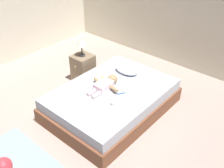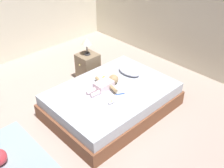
{
  "view_description": "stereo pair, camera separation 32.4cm",
  "coord_description": "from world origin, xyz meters",
  "views": [
    {
      "loc": [
        2.16,
        -1.8,
        2.8
      ],
      "look_at": [
        -0.1,
        0.81,
        0.53
      ],
      "focal_mm": 41.86,
      "sensor_mm": 36.0,
      "label": 1
    },
    {
      "loc": [
        2.39,
        -1.58,
        2.8
      ],
      "look_at": [
        -0.1,
        0.81,
        0.53
      ],
      "focal_mm": 41.86,
      "sensor_mm": 36.0,
      "label": 2
    }
  ],
  "objects": [
    {
      "name": "ground_plane",
      "position": [
        0.0,
        0.0,
        0.0
      ],
      "size": [
        8.0,
        8.0,
        0.0
      ],
      "primitive_type": "plane",
      "color": "#AB998C"
    },
    {
      "name": "wall_behind_bed",
      "position": [
        0.0,
        3.0,
        1.32
      ],
      "size": [
        8.0,
        0.12,
        2.65
      ],
      "primitive_type": "cube",
      "color": "beige",
      "rests_on": "ground_plane"
    },
    {
      "name": "bed",
      "position": [
        -0.1,
        0.81,
        0.21
      ],
      "size": [
        1.45,
        2.04,
        0.43
      ],
      "color": "brown",
      "rests_on": "ground_plane"
    },
    {
      "name": "pillow",
      "position": [
        -0.24,
        1.37,
        0.48
      ],
      "size": [
        0.44,
        0.27,
        0.1
      ],
      "color": "silver",
      "rests_on": "bed"
    },
    {
      "name": "baby",
      "position": [
        -0.2,
        0.77,
        0.5
      ],
      "size": [
        0.52,
        0.61,
        0.16
      ],
      "color": "white",
      "rests_on": "bed"
    },
    {
      "name": "toothbrush",
      "position": [
        0.1,
        0.81,
        0.44
      ],
      "size": [
        0.09,
        0.14,
        0.02
      ],
      "color": "blue",
      "rests_on": "bed"
    },
    {
      "name": "nightstand",
      "position": [
        -1.13,
        1.15,
        0.28
      ],
      "size": [
        0.36,
        0.39,
        0.55
      ],
      "color": "#816D53",
      "rests_on": "ground_plane"
    },
    {
      "name": "lamp",
      "position": [
        -1.13,
        1.15,
        0.81
      ],
      "size": [
        0.2,
        0.2,
        0.35
      ],
      "color": "#333338",
      "rests_on": "nightstand"
    },
    {
      "name": "toy_block",
      "position": [
        -0.34,
        0.87,
        0.47
      ],
      "size": [
        0.11,
        0.11,
        0.08
      ],
      "color": "gold",
      "rests_on": "bed"
    },
    {
      "name": "baby_bottle",
      "position": [
        0.17,
        0.54,
        0.46
      ],
      "size": [
        0.05,
        0.11,
        0.07
      ],
      "color": "white",
      "rests_on": "bed"
    }
  ]
}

